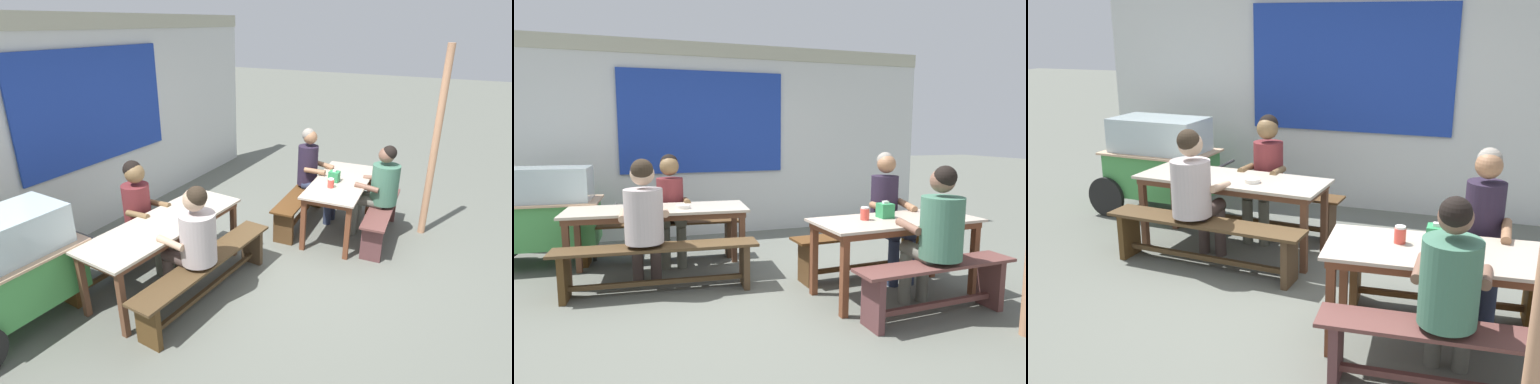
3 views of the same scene
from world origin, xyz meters
TOP-DOWN VIEW (x-y plane):
  - ground_plane at (0.00, 0.00)m, footprint 40.00×40.00m
  - backdrop_wall at (-0.01, 2.70)m, footprint 6.76×0.23m
  - dining_table_far at (-0.97, 0.94)m, footprint 1.93×0.81m
  - dining_table_near at (1.12, -0.33)m, footprint 1.62×0.77m
  - bench_far_back at (-0.93, 1.50)m, footprint 1.92×0.42m
  - bench_far_front at (-1.01, 0.39)m, footprint 1.94×0.45m
  - bench_near_back at (1.09, 0.23)m, footprint 1.57×0.41m
  - bench_near_front at (1.16, -0.88)m, footprint 1.49×0.38m
  - food_cart at (-2.24, 1.73)m, footprint 1.60×0.83m
  - person_near_front at (1.19, -0.82)m, footprint 0.46×0.57m
  - person_right_near_table at (1.36, 0.16)m, footprint 0.41×0.58m
  - person_left_back_turned at (-1.12, 0.46)m, footprint 0.48×0.59m
  - person_center_facing at (-0.80, 1.41)m, footprint 0.43×0.58m
  - tissue_box at (1.06, -0.25)m, footprint 0.13×0.13m
  - condiment_jar at (0.82, -0.28)m, footprint 0.08×0.08m
  - soup_bowl at (-0.71, 0.84)m, footprint 0.15×0.15m

SIDE VIEW (x-z plane):
  - ground_plane at x=0.00m, z-range 0.00..0.00m
  - bench_near_back at x=1.09m, z-range 0.07..0.54m
  - bench_near_front at x=1.16m, z-range 0.08..0.54m
  - bench_far_back at x=-0.93m, z-range 0.08..0.55m
  - bench_far_front at x=-1.01m, z-range 0.09..0.56m
  - food_cart at x=-2.24m, z-range 0.08..1.22m
  - dining_table_near at x=1.12m, z-range 0.29..1.03m
  - dining_table_far at x=-0.97m, z-range 0.30..1.03m
  - person_near_front at x=1.19m, z-range 0.09..1.37m
  - person_right_near_table at x=1.36m, z-range 0.08..1.41m
  - person_center_facing at x=-0.80m, z-range 0.10..1.39m
  - person_left_back_turned at x=-1.12m, z-range 0.10..1.41m
  - soup_bowl at x=-0.71m, z-range 0.74..0.78m
  - condiment_jar at x=0.82m, z-range 0.74..0.86m
  - tissue_box at x=1.06m, z-range 0.73..0.89m
  - backdrop_wall at x=-0.01m, z-range 0.07..2.88m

